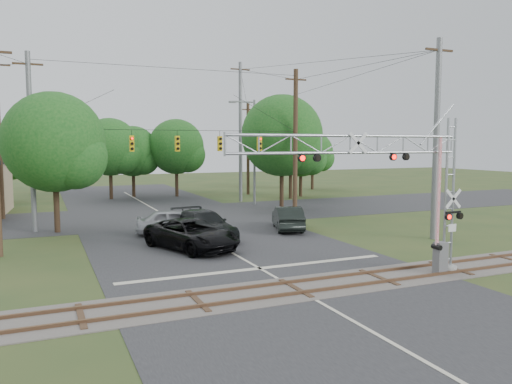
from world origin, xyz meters
name	(u,v)px	position (x,y,z in m)	size (l,w,h in m)	color
ground	(322,304)	(0.00, 0.00, 0.00)	(160.00, 160.00, 0.00)	#2C411E
road_main	(226,250)	(0.00, 10.00, 0.01)	(14.00, 90.00, 0.02)	#272729
road_cross	(166,216)	(0.00, 24.00, 0.01)	(90.00, 12.00, 0.02)	#272729
railroad_track	(296,289)	(0.00, 2.00, 0.03)	(90.00, 3.20, 0.17)	#514B46
crossing_gantry	(392,179)	(4.27, 1.64, 4.27)	(11.01, 0.87, 6.83)	gray
traffic_signal_span	(190,143)	(0.93, 20.00, 5.75)	(19.34, 0.36, 11.50)	slate
pickup_black	(191,234)	(-1.67, 10.86, 0.83)	(2.75, 5.96, 1.66)	black
car_dark	(204,225)	(-0.15, 13.42, 0.85)	(2.39, 5.89, 1.71)	black
sedan_silver	(175,222)	(-1.39, 15.52, 0.82)	(1.94, 4.83, 1.65)	#93959A
suv_dark	(288,218)	(5.96, 14.35, 0.79)	(1.67, 4.79, 1.58)	black
streetlight	(253,147)	(9.16, 27.81, 5.46)	(2.60, 0.27, 9.76)	slate
utility_poles	(195,140)	(2.32, 23.31, 6.05)	(26.33, 29.41, 13.62)	#3A251A
treeline	(152,147)	(0.69, 31.89, 5.45)	(53.51, 26.67, 9.95)	#352418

